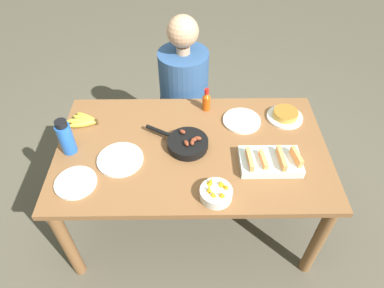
{
  "coord_description": "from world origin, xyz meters",
  "views": [
    {
      "loc": [
        -0.02,
        -1.36,
        2.14
      ],
      "look_at": [
        0.0,
        0.0,
        0.75
      ],
      "focal_mm": 32.0,
      "sensor_mm": 36.0,
      "label": 1
    }
  ],
  "objects_px": {
    "empty_plate_far_left": "(120,159)",
    "empty_plate_far_right": "(76,183)",
    "melon_tray": "(271,161)",
    "person_figure": "(184,105)",
    "skillet": "(187,143)",
    "water_bottle": "(66,137)",
    "empty_plate_near_front": "(242,121)",
    "hot_sauce_bottle": "(206,101)",
    "frittata_plate_center": "(285,115)",
    "fruit_bowl_mango": "(216,193)",
    "banana_bunch": "(85,121)"
  },
  "relations": [
    {
      "from": "banana_bunch",
      "to": "water_bottle",
      "type": "relative_size",
      "value": 0.9
    },
    {
      "from": "frittata_plate_center",
      "to": "empty_plate_far_right",
      "type": "distance_m",
      "value": 1.3
    },
    {
      "from": "empty_plate_far_right",
      "to": "water_bottle",
      "type": "xyz_separation_m",
      "value": [
        -0.08,
        0.24,
        0.1
      ]
    },
    {
      "from": "frittata_plate_center",
      "to": "empty_plate_near_front",
      "type": "bearing_deg",
      "value": -173.46
    },
    {
      "from": "empty_plate_far_right",
      "to": "hot_sauce_bottle",
      "type": "distance_m",
      "value": 0.93
    },
    {
      "from": "empty_plate_far_right",
      "to": "person_figure",
      "type": "xyz_separation_m",
      "value": [
        0.56,
        0.92,
        -0.24
      ]
    },
    {
      "from": "melon_tray",
      "to": "empty_plate_far_right",
      "type": "height_order",
      "value": "melon_tray"
    },
    {
      "from": "frittata_plate_center",
      "to": "water_bottle",
      "type": "relative_size",
      "value": 1.0
    },
    {
      "from": "frittata_plate_center",
      "to": "hot_sauce_bottle",
      "type": "distance_m",
      "value": 0.5
    },
    {
      "from": "empty_plate_far_left",
      "to": "empty_plate_far_right",
      "type": "xyz_separation_m",
      "value": [
        -0.21,
        -0.16,
        0.0
      ]
    },
    {
      "from": "banana_bunch",
      "to": "empty_plate_near_front",
      "type": "bearing_deg",
      "value": -0.04
    },
    {
      "from": "melon_tray",
      "to": "person_figure",
      "type": "distance_m",
      "value": 0.97
    },
    {
      "from": "empty_plate_far_right",
      "to": "person_figure",
      "type": "distance_m",
      "value": 1.11
    },
    {
      "from": "empty_plate_near_front",
      "to": "person_figure",
      "type": "relative_size",
      "value": 0.2
    },
    {
      "from": "empty_plate_far_right",
      "to": "melon_tray",
      "type": "bearing_deg",
      "value": 6.42
    },
    {
      "from": "water_bottle",
      "to": "empty_plate_near_front",
      "type": "bearing_deg",
      "value": 13.1
    },
    {
      "from": "water_bottle",
      "to": "person_figure",
      "type": "distance_m",
      "value": 1.0
    },
    {
      "from": "skillet",
      "to": "frittata_plate_center",
      "type": "relative_size",
      "value": 1.65
    },
    {
      "from": "empty_plate_far_left",
      "to": "hot_sauce_bottle",
      "type": "relative_size",
      "value": 1.62
    },
    {
      "from": "fruit_bowl_mango",
      "to": "hot_sauce_bottle",
      "type": "relative_size",
      "value": 1.04
    },
    {
      "from": "empty_plate_far_right",
      "to": "frittata_plate_center",
      "type": "bearing_deg",
      "value": 22.91
    },
    {
      "from": "melon_tray",
      "to": "skillet",
      "type": "height_order",
      "value": "melon_tray"
    },
    {
      "from": "skillet",
      "to": "fruit_bowl_mango",
      "type": "bearing_deg",
      "value": 141.98
    },
    {
      "from": "empty_plate_near_front",
      "to": "fruit_bowl_mango",
      "type": "distance_m",
      "value": 0.6
    },
    {
      "from": "water_bottle",
      "to": "melon_tray",
      "type": "bearing_deg",
      "value": -6.27
    },
    {
      "from": "skillet",
      "to": "water_bottle",
      "type": "distance_m",
      "value": 0.67
    },
    {
      "from": "empty_plate_near_front",
      "to": "empty_plate_far_right",
      "type": "distance_m",
      "value": 1.04
    },
    {
      "from": "melon_tray",
      "to": "frittata_plate_center",
      "type": "bearing_deg",
      "value": 67.6
    },
    {
      "from": "empty_plate_far_right",
      "to": "water_bottle",
      "type": "relative_size",
      "value": 0.98
    },
    {
      "from": "frittata_plate_center",
      "to": "water_bottle",
      "type": "height_order",
      "value": "water_bottle"
    },
    {
      "from": "empty_plate_near_front",
      "to": "frittata_plate_center",
      "type": "bearing_deg",
      "value": 6.54
    },
    {
      "from": "empty_plate_far_left",
      "to": "empty_plate_far_right",
      "type": "distance_m",
      "value": 0.26
    },
    {
      "from": "banana_bunch",
      "to": "fruit_bowl_mango",
      "type": "height_order",
      "value": "fruit_bowl_mango"
    },
    {
      "from": "frittata_plate_center",
      "to": "empty_plate_far_left",
      "type": "bearing_deg",
      "value": -160.68
    },
    {
      "from": "empty_plate_far_right",
      "to": "fruit_bowl_mango",
      "type": "distance_m",
      "value": 0.73
    },
    {
      "from": "frittata_plate_center",
      "to": "fruit_bowl_mango",
      "type": "height_order",
      "value": "fruit_bowl_mango"
    },
    {
      "from": "fruit_bowl_mango",
      "to": "water_bottle",
      "type": "height_order",
      "value": "water_bottle"
    },
    {
      "from": "hot_sauce_bottle",
      "to": "fruit_bowl_mango",
      "type": "bearing_deg",
      "value": -88.22
    },
    {
      "from": "empty_plate_far_left",
      "to": "person_figure",
      "type": "xyz_separation_m",
      "value": [
        0.35,
        0.76,
        -0.24
      ]
    },
    {
      "from": "banana_bunch",
      "to": "empty_plate_far_left",
      "type": "distance_m",
      "value": 0.41
    },
    {
      "from": "empty_plate_far_left",
      "to": "frittata_plate_center",
      "type": "bearing_deg",
      "value": 19.32
    },
    {
      "from": "banana_bunch",
      "to": "fruit_bowl_mango",
      "type": "xyz_separation_m",
      "value": [
        0.78,
        -0.57,
        0.01
      ]
    },
    {
      "from": "banana_bunch",
      "to": "hot_sauce_bottle",
      "type": "relative_size",
      "value": 1.26
    },
    {
      "from": "skillet",
      "to": "empty_plate_far_left",
      "type": "bearing_deg",
      "value": 45.09
    },
    {
      "from": "fruit_bowl_mango",
      "to": "water_bottle",
      "type": "distance_m",
      "value": 0.88
    },
    {
      "from": "empty_plate_far_left",
      "to": "empty_plate_near_front",
      "type": "bearing_deg",
      "value": 23.81
    },
    {
      "from": "melon_tray",
      "to": "water_bottle",
      "type": "height_order",
      "value": "water_bottle"
    },
    {
      "from": "water_bottle",
      "to": "person_figure",
      "type": "xyz_separation_m",
      "value": [
        0.64,
        0.69,
        -0.33
      ]
    },
    {
      "from": "frittata_plate_center",
      "to": "person_figure",
      "type": "relative_size",
      "value": 0.19
    },
    {
      "from": "banana_bunch",
      "to": "person_figure",
      "type": "relative_size",
      "value": 0.17
    }
  ]
}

